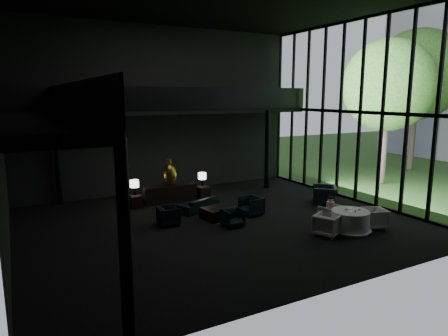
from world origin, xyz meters
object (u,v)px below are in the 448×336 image
coffee_table (216,213)px  bronze_urn (169,174)px  table_lamp_left (134,184)px  window_armchair (325,191)px  dining_chair_west (327,223)px  lounge_armchair_west (169,215)px  sofa (199,203)px  side_table_right (203,192)px  dining_chair_north (332,214)px  child (330,204)px  side_table_left (136,202)px  dining_table (350,222)px  lounge_armchair_east (251,204)px  lounge_armchair_south (233,218)px  dining_chair_east (374,217)px  console (170,194)px  table_lamp_right (202,177)px

coffee_table → bronze_urn: bearing=102.5°
table_lamp_left → coffee_table: (2.30, -3.14, -0.78)m
window_armchair → dining_chair_west: 4.32m
lounge_armchair_west → bronze_urn: bearing=-16.6°
bronze_urn → sofa: (0.58, -1.84, -0.95)m
side_table_right → lounge_armchair_west: 4.02m
table_lamp_left → dining_chair_north: 8.22m
sofa → dining_chair_north: size_ratio=2.10×
dining_chair_north → child: bearing=-73.0°
side_table_left → dining_chair_north: dining_chair_north is taller
window_armchair → coffee_table: size_ratio=1.32×
window_armchair → dining_table: size_ratio=0.84×
lounge_armchair_east → dining_chair_west: bearing=11.4°
bronze_urn → child: 7.11m
lounge_armchair_south → side_table_left: bearing=118.1°
table_lamp_left → lounge_armchair_east: (3.78, -3.36, -0.57)m
side_table_left → bronze_urn: bearing=6.1°
dining_chair_east → dining_chair_north: bearing=-114.0°
lounge_armchair_east → coffee_table: (-1.48, 0.22, -0.21)m
table_lamp_left → dining_chair_east: bearing=-45.1°
dining_chair_north → bronze_urn: bearing=-62.4°
dining_chair_west → window_armchair: bearing=-66.1°
sofa → dining_chair_west: (2.62, -4.79, 0.10)m
side_table_right → dining_chair_west: (1.59, -6.51, 0.14)m
side_table_left → dining_chair_west: dining_chair_west is taller
console → dining_chair_east: size_ratio=2.97×
coffee_table → dining_chair_west: bearing=-54.3°
side_table_right → window_armchair: 5.51m
table_lamp_left → dining_chair_north: bearing=-45.1°
lounge_armchair_west → dining_table: (5.36, -3.69, -0.06)m
dining_table → dining_chair_west: (-0.98, 0.08, 0.10)m
table_lamp_right → coffee_table: bearing=-105.9°
bronze_urn → table_lamp_right: (1.60, -0.01, -0.26)m
sofa → dining_chair_north: 5.37m
side_table_right → lounge_armchair_west: bearing=-133.9°
lounge_armchair_south → window_armchair: window_armchair is taller
lounge_armchair_east → window_armchair: (3.85, -0.01, 0.12)m
window_armchair → dining_chair_east: window_armchair is taller
lounge_armchair_west → dining_table: lounge_armchair_west is taller
side_table_right → lounge_armchair_east: bearing=-79.9°
side_table_left → child: 8.02m
table_lamp_left → side_table_right: bearing=-2.0°
sofa → console: bearing=-93.8°
side_table_right → sofa: bearing=-120.8°
table_lamp_left → coffee_table: size_ratio=0.68×
side_table_left → dining_chair_west: (4.79, -6.46, 0.16)m
lounge_armchair_south → dining_chair_east: size_ratio=0.82×
lounge_armchair_south → side_table_right: bearing=77.0°
coffee_table → dining_table: (3.47, -3.56, 0.12)m
lounge_armchair_east → child: size_ratio=1.38×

